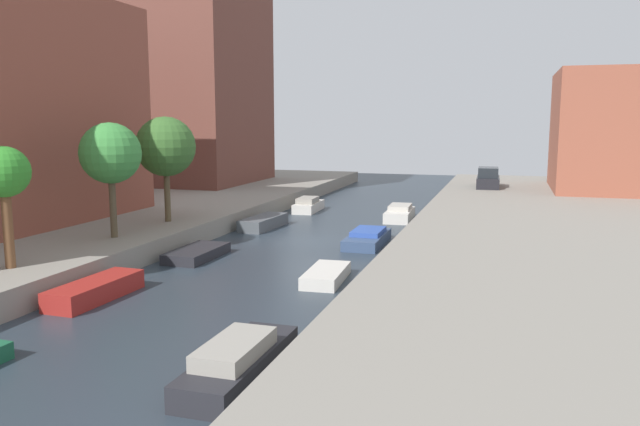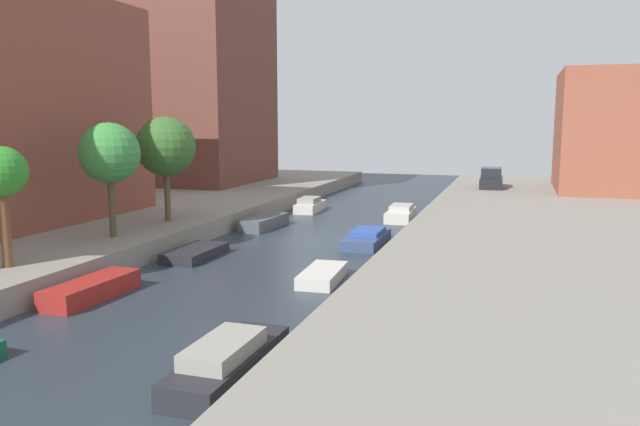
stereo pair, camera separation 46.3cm
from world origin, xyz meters
TOP-DOWN VIEW (x-y plane):
  - ground_plane at (0.00, 0.00)m, footprint 84.00×84.00m
  - quay_left at (-15.00, 0.00)m, footprint 20.00×64.00m
  - quay_right at (15.00, 0.00)m, footprint 20.00×64.00m
  - apartment_tower_far at (-16.00, 17.83)m, footprint 10.00×11.99m
  - low_block_right at (18.00, 21.01)m, footprint 10.00×10.65m
  - street_tree_0 at (-7.16, -12.57)m, footprint 1.81×1.81m
  - street_tree_1 at (-7.16, -6.41)m, footprint 2.72×2.72m
  - street_tree_2 at (-7.16, -1.73)m, footprint 3.08×3.08m
  - parked_car at (8.30, 20.36)m, footprint 1.82×4.31m
  - moored_boat_left_1 at (-3.92, -12.21)m, footprint 1.43×4.00m
  - moored_boat_left_2 at (-3.65, -5.25)m, footprint 1.70×3.62m
  - moored_boat_left_3 at (-3.75, 3.08)m, footprint 1.68×4.08m
  - moored_boat_left_4 at (-3.34, 10.29)m, footprint 1.53×3.71m
  - moored_boat_right_0 at (3.69, -16.94)m, footprint 1.44×4.60m
  - moored_boat_right_1 at (3.14, -7.45)m, footprint 1.54×3.33m
  - moored_boat_right_2 at (3.09, 0.17)m, footprint 1.72×4.39m
  - moored_boat_right_3 at (3.33, 8.43)m, footprint 1.65×3.98m

SIDE VIEW (x-z plane):
  - ground_plane at x=0.00m, z-range 0.00..0.00m
  - moored_boat_left_2 at x=-3.65m, z-range 0.00..0.47m
  - moored_boat_right_1 at x=3.14m, z-range 0.00..0.48m
  - moored_boat_right_2 at x=3.09m, z-range -0.05..0.70m
  - moored_boat_left_3 at x=-3.75m, z-range 0.00..0.68m
  - moored_boat_left_1 at x=-3.92m, z-range 0.00..0.68m
  - moored_boat_right_3 at x=3.33m, z-range -0.07..0.88m
  - moored_boat_left_4 at x=-3.34m, z-range -0.08..0.92m
  - moored_boat_right_0 at x=3.69m, z-range -0.08..0.94m
  - quay_left at x=-15.00m, z-range 0.00..1.00m
  - quay_right at x=15.00m, z-range 0.00..1.00m
  - parked_car at x=8.30m, z-range 0.86..2.45m
  - street_tree_0 at x=-7.16m, z-range 2.16..6.51m
  - street_tree_1 at x=-7.16m, z-range 2.19..7.34m
  - street_tree_2 at x=-7.16m, z-range 2.16..7.60m
  - low_block_right at x=18.00m, z-range 1.00..9.88m
  - apartment_tower_far at x=-16.00m, z-range 1.00..19.04m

